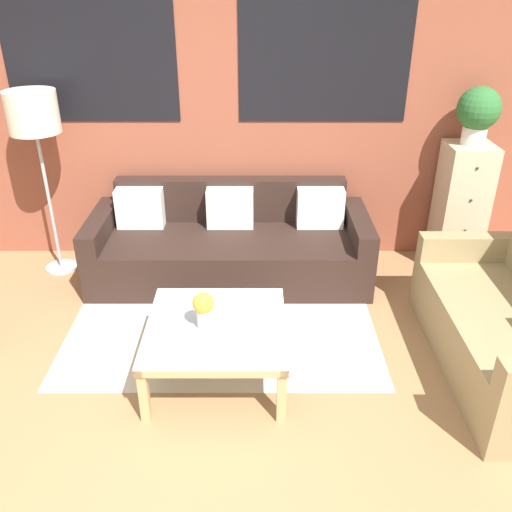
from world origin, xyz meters
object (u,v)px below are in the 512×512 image
object	(u,v)px
floor_lamp	(32,119)
flower_vase	(203,308)
drawer_cabinet	(459,206)
coffee_table	(215,332)
potted_plant	(477,112)
couch_dark	(229,246)

from	to	relation	value
floor_lamp	flower_vase	world-z (taller)	floor_lamp
drawer_cabinet	coffee_table	bearing A→B (deg)	-142.43
floor_lamp	potted_plant	size ratio (longest dim) A/B	3.34
floor_lamp	potted_plant	xyz separation A→B (m)	(3.55, 0.11, 0.03)
couch_dark	coffee_table	bearing A→B (deg)	-91.23
coffee_table	flower_vase	xyz separation A→B (m)	(-0.07, -0.03, 0.20)
coffee_table	floor_lamp	xyz separation A→B (m)	(-1.51, 1.47, 1.01)
potted_plant	flower_vase	size ratio (longest dim) A/B	1.92
couch_dark	flower_vase	size ratio (longest dim) A/B	9.56
coffee_table	flower_vase	bearing A→B (deg)	-158.80
couch_dark	drawer_cabinet	size ratio (longest dim) A/B	2.10
couch_dark	coffee_table	xyz separation A→B (m)	(-0.03, -1.36, 0.06)
couch_dark	flower_vase	xyz separation A→B (m)	(-0.10, -1.38, 0.27)
coffee_table	potted_plant	distance (m)	2.78
floor_lamp	drawer_cabinet	bearing A→B (deg)	1.70
couch_dark	floor_lamp	size ratio (longest dim) A/B	1.49
couch_dark	drawer_cabinet	bearing A→B (deg)	6.06
floor_lamp	couch_dark	bearing A→B (deg)	-4.06
couch_dark	potted_plant	bearing A→B (deg)	6.07
drawer_cabinet	potted_plant	size ratio (longest dim) A/B	2.37
floor_lamp	drawer_cabinet	size ratio (longest dim) A/B	1.41
coffee_table	floor_lamp	bearing A→B (deg)	135.76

